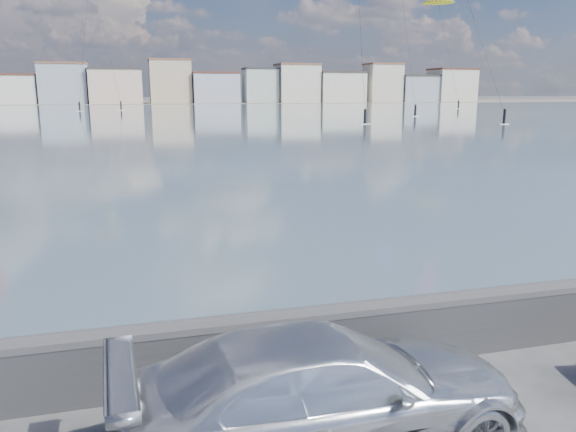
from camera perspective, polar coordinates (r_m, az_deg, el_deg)
The scene contains 6 objects.
bay_water at distance 96.48m, azimuth -14.64°, elevation 9.74°, with size 500.00×177.00×0.00m, color #435763.
far_shore_strip at distance 204.92m, azimuth -15.17°, elevation 11.06°, with size 500.00×60.00×0.00m, color #4C473D.
seawall at distance 8.54m, azimuth -4.28°, elevation -12.94°, with size 400.00×0.36×1.08m.
far_buildings at distance 190.90m, azimuth -14.84°, elevation 12.80°, with size 240.79×13.26×14.60m.
car_silver at distance 7.09m, azimuth 3.90°, elevation -17.30°, with size 2.05×5.05×1.46m, color silver.
kitesurfer_9 at distance 152.73m, azimuth 15.04°, elevation 20.06°, with size 7.53×18.76×26.29m.
Camera 1 is at (-1.42, -4.87, 4.27)m, focal length 35.00 mm.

